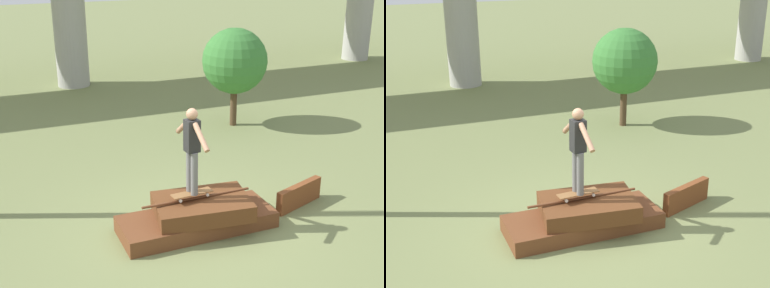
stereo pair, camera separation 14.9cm
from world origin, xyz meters
TOP-DOWN VIEW (x-y plane):
  - ground_plane at (0.00, 0.00)m, footprint 80.00×80.00m
  - scrap_pile at (0.03, -0.01)m, footprint 2.69×1.31m
  - scrap_plank_loose at (2.11, 0.07)m, footprint 1.16×0.53m
  - skateboard at (-0.09, 0.01)m, footprint 0.74×0.24m
  - skater at (-0.09, 0.01)m, footprint 0.23×1.10m
  - tree_behind_left at (3.16, 4.88)m, footprint 1.73×1.73m

SIDE VIEW (x-z plane):
  - ground_plane at x=0.00m, z-range 0.00..0.00m
  - scrap_plank_loose at x=2.11m, z-range 0.00..0.44m
  - scrap_pile at x=0.03m, z-range -0.05..0.57m
  - skateboard at x=-0.09m, z-range 0.65..0.74m
  - skater at x=-0.09m, z-range 0.81..2.30m
  - tree_behind_left at x=3.16m, z-range 0.44..3.07m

